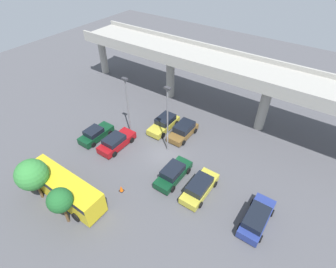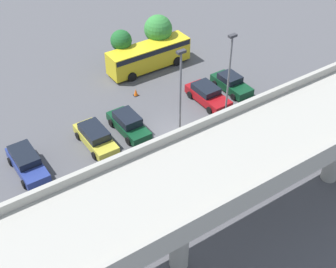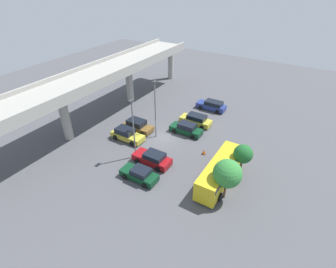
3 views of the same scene
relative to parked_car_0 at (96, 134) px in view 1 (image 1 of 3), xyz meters
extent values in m
plane|color=#4C4C51|center=(8.49, 2.19, -0.68)|extent=(87.57, 87.57, 0.00)
cube|color=#9E9B93|center=(8.49, 13.27, 6.17)|extent=(40.87, 6.03, 0.90)
cube|color=#9E9B93|center=(8.49, 10.41, 6.89)|extent=(40.87, 0.30, 0.55)
cube|color=#9E9B93|center=(8.49, 16.14, 6.89)|extent=(40.87, 0.30, 0.55)
cylinder|color=#9E9B93|center=(-11.94, 13.27, 2.52)|extent=(1.18, 1.18, 6.40)
cylinder|color=#9E9B93|center=(1.68, 13.27, 2.52)|extent=(1.18, 1.18, 6.40)
cylinder|color=#9E9B93|center=(15.30, 13.27, 2.52)|extent=(1.18, 1.18, 6.40)
cube|color=#0C381E|center=(0.00, 0.07, -0.14)|extent=(1.75, 4.32, 0.73)
cube|color=black|center=(0.00, -0.23, 0.51)|extent=(1.61, 1.96, 0.57)
cylinder|color=black|center=(-0.89, 1.41, -0.37)|extent=(0.22, 0.62, 0.62)
cylinder|color=black|center=(0.89, 1.41, -0.37)|extent=(0.22, 0.62, 0.62)
cylinder|color=black|center=(-0.89, -1.27, -0.37)|extent=(0.22, 0.62, 0.62)
cylinder|color=black|center=(0.89, -1.27, -0.37)|extent=(0.22, 0.62, 0.62)
cube|color=maroon|center=(3.05, 0.43, -0.11)|extent=(1.88, 4.69, 0.77)
cube|color=black|center=(3.05, 0.05, 0.56)|extent=(1.73, 2.35, 0.58)
cylinder|color=black|center=(2.09, 1.88, -0.35)|extent=(0.22, 0.66, 0.66)
cylinder|color=black|center=(4.01, 1.88, -0.35)|extent=(0.22, 0.66, 0.66)
cylinder|color=black|center=(2.09, -1.02, -0.35)|extent=(0.22, 0.66, 0.66)
cylinder|color=black|center=(4.01, -1.02, -0.35)|extent=(0.22, 0.66, 0.66)
cube|color=gold|center=(5.59, 6.14, -0.13)|extent=(1.83, 4.66, 0.71)
cube|color=black|center=(5.59, 6.55, 0.58)|extent=(1.69, 2.44, 0.71)
cylinder|color=black|center=(6.53, 4.70, -0.32)|extent=(0.22, 0.71, 0.71)
cylinder|color=black|center=(4.65, 4.70, -0.32)|extent=(0.22, 0.71, 0.71)
cylinder|color=black|center=(6.53, 7.59, -0.32)|extent=(0.22, 0.71, 0.71)
cylinder|color=black|center=(4.65, 7.59, -0.32)|extent=(0.22, 0.71, 0.71)
cube|color=brown|center=(8.29, 6.39, -0.18)|extent=(1.91, 4.37, 0.66)
cube|color=black|center=(8.29, 6.66, 0.53)|extent=(1.75, 2.51, 0.76)
cylinder|color=black|center=(9.26, 5.04, -0.36)|extent=(0.22, 0.63, 0.63)
cylinder|color=black|center=(7.31, 5.04, -0.36)|extent=(0.22, 0.63, 0.63)
cylinder|color=black|center=(9.26, 7.75, -0.36)|extent=(0.22, 0.63, 0.63)
cylinder|color=black|center=(7.31, 7.75, -0.36)|extent=(0.22, 0.63, 0.63)
cube|color=#0C381E|center=(11.16, 0.12, -0.14)|extent=(1.75, 4.63, 0.72)
cube|color=black|center=(11.16, -0.03, 0.57)|extent=(1.61, 2.37, 0.69)
cylinder|color=black|center=(10.27, 1.55, -0.35)|extent=(0.22, 0.66, 0.66)
cylinder|color=black|center=(12.06, 1.55, -0.35)|extent=(0.22, 0.66, 0.66)
cylinder|color=black|center=(10.27, -1.32, -0.35)|extent=(0.22, 0.66, 0.66)
cylinder|color=black|center=(12.06, -1.32, -0.35)|extent=(0.22, 0.66, 0.66)
cube|color=gold|center=(14.22, 0.12, -0.15)|extent=(1.80, 4.75, 0.71)
cube|color=black|center=(14.22, -0.03, 0.53)|extent=(1.65, 2.70, 0.65)
cylinder|color=black|center=(13.30, 1.59, -0.37)|extent=(0.22, 0.62, 0.62)
cylinder|color=black|center=(15.14, 1.59, -0.37)|extent=(0.22, 0.62, 0.62)
cylinder|color=black|center=(13.30, -1.35, -0.37)|extent=(0.22, 0.62, 0.62)
cylinder|color=black|center=(15.14, -1.35, -0.37)|extent=(0.22, 0.62, 0.62)
cube|color=navy|center=(19.89, 0.08, -0.11)|extent=(1.79, 4.77, 0.79)
cube|color=black|center=(19.89, -0.34, 0.58)|extent=(1.64, 2.78, 0.59)
cylinder|color=black|center=(18.98, 1.56, -0.36)|extent=(0.22, 0.64, 0.64)
cylinder|color=black|center=(20.81, 1.56, -0.36)|extent=(0.22, 0.64, 0.64)
cylinder|color=black|center=(18.98, -1.40, -0.36)|extent=(0.22, 0.64, 0.64)
cylinder|color=black|center=(20.81, -1.40, -0.36)|extent=(0.22, 0.64, 0.64)
cube|color=gold|center=(4.27, -7.66, 0.72)|extent=(8.57, 2.20, 2.29)
cube|color=black|center=(4.27, -7.66, 1.54)|extent=(8.40, 2.25, 0.50)
cylinder|color=black|center=(6.93, -6.53, -0.22)|extent=(0.92, 0.29, 0.92)
cylinder|color=black|center=(6.93, -8.78, -0.22)|extent=(0.92, 0.29, 0.92)
cylinder|color=black|center=(1.61, -6.53, -0.22)|extent=(0.92, 0.29, 0.92)
cylinder|color=black|center=(1.61, -8.78, -0.22)|extent=(0.92, 0.29, 0.92)
cylinder|color=slate|center=(3.02, 2.86, 3.09)|extent=(0.16, 0.16, 7.53)
cube|color=#333338|center=(3.02, 2.86, 6.95)|extent=(0.70, 0.35, 0.20)
cylinder|color=slate|center=(8.21, 3.28, 3.28)|extent=(0.16, 0.16, 7.92)
cube|color=#333338|center=(8.21, 3.28, 7.34)|extent=(0.70, 0.35, 0.20)
cylinder|color=brown|center=(2.25, -9.02, 0.30)|extent=(0.24, 0.24, 1.97)
sphere|color=#337F38|center=(2.25, -9.02, 2.50)|extent=(2.85, 2.85, 2.85)
cylinder|color=brown|center=(6.39, -9.28, 0.37)|extent=(0.24, 0.24, 2.10)
sphere|color=#1E5B28|center=(6.39, -9.28, 2.31)|extent=(2.10, 2.10, 2.10)
cube|color=black|center=(7.93, -4.15, -0.66)|extent=(0.44, 0.44, 0.04)
cone|color=#EA590F|center=(7.93, -4.15, -0.33)|extent=(0.40, 0.40, 0.70)
camera|label=1|loc=(20.96, -14.82, 19.89)|focal=28.00mm
camera|label=2|loc=(25.65, 27.42, 23.65)|focal=50.00mm
camera|label=3|loc=(-17.14, -14.13, 19.22)|focal=28.00mm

